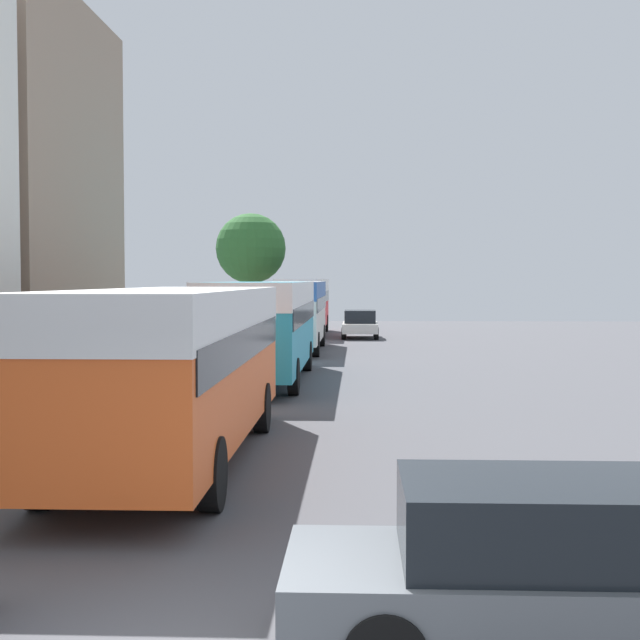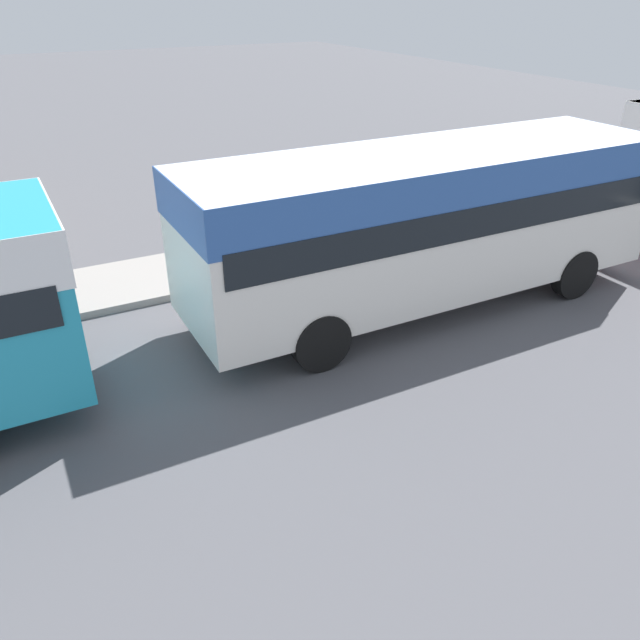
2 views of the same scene
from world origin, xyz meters
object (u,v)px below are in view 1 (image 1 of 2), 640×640
(bus_lead, at_px, (173,350))
(pedestrian_walking_away, at_px, (92,371))
(bus_rear, at_px, (303,299))
(pedestrian_near_curb, at_px, (73,373))
(car_crossing, at_px, (543,562))
(bus_following, at_px, (262,317))
(car_far_curb, at_px, (360,324))
(bus_third_in_line, at_px, (292,306))

(bus_lead, xyz_separation_m, pedestrian_walking_away, (-2.90, 5.03, -0.89))
(bus_rear, relative_size, pedestrian_near_curb, 5.11)
(bus_rear, bearing_deg, bus_lead, -90.04)
(pedestrian_near_curb, distance_m, pedestrian_walking_away, 1.21)
(car_crossing, bearing_deg, pedestrian_walking_away, -148.80)
(bus_following, xyz_separation_m, car_crossing, (4.42, -19.43, -1.21))
(car_far_curb, bearing_deg, bus_third_in_line, -108.65)
(bus_following, distance_m, pedestrian_near_curb, 8.84)
(car_crossing, height_order, pedestrian_walking_away, pedestrian_walking_away)
(bus_third_in_line, bearing_deg, pedestrian_walking_away, -99.68)
(bus_third_in_line, relative_size, bus_rear, 0.98)
(car_far_curb, bearing_deg, bus_rear, 138.51)
(car_crossing, relative_size, car_far_curb, 1.09)
(bus_third_in_line, distance_m, car_far_curb, 9.26)
(bus_lead, bearing_deg, pedestrian_near_curb, 127.62)
(bus_rear, distance_m, pedestrian_walking_away, 30.16)
(bus_following, xyz_separation_m, pedestrian_near_curb, (-3.14, -8.22, -0.85))
(bus_rear, distance_m, pedestrian_near_curb, 31.37)
(bus_following, distance_m, car_far_curb, 20.44)
(pedestrian_near_curb, bearing_deg, bus_lead, -52.38)
(bus_lead, xyz_separation_m, pedestrian_near_curb, (-2.94, 3.82, -0.80))
(bus_lead, relative_size, car_crossing, 2.34)
(bus_lead, distance_m, bus_rear, 35.03)
(car_far_curb, height_order, pedestrian_walking_away, pedestrian_walking_away)
(car_crossing, xyz_separation_m, pedestrian_walking_away, (-7.52, 12.42, 0.27))
(bus_rear, bearing_deg, car_far_curb, -41.49)
(bus_third_in_line, xyz_separation_m, bus_rear, (-0.23, 11.50, 0.08))
(bus_third_in_line, xyz_separation_m, pedestrian_near_curb, (-3.19, -19.71, -0.84))
(pedestrian_walking_away, bearing_deg, car_far_curb, 77.37)
(bus_rear, height_order, car_far_curb, bus_rear)
(bus_rear, relative_size, car_crossing, 2.23)
(pedestrian_near_curb, bearing_deg, car_crossing, -56.01)
(car_crossing, distance_m, pedestrian_walking_away, 14.52)
(bus_following, relative_size, bus_third_in_line, 1.12)
(car_crossing, height_order, pedestrian_near_curb, pedestrian_near_curb)
(bus_following, xyz_separation_m, bus_rear, (-0.18, 22.99, 0.07))
(car_far_curb, bearing_deg, bus_lead, -95.65)
(bus_rear, bearing_deg, bus_following, -89.56)
(bus_lead, distance_m, pedestrian_walking_away, 5.87)
(car_far_curb, distance_m, pedestrian_near_curb, 29.07)
(bus_rear, height_order, pedestrian_near_curb, bus_rear)
(car_far_curb, bearing_deg, car_crossing, -87.94)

